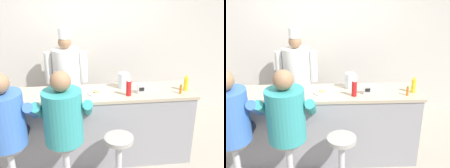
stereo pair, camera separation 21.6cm
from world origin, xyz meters
The scene contains 14 objects.
wall_back centered at (0.00, 1.71, 1.35)m, with size 10.00×0.06×2.70m.
diner_counter centered at (0.00, 0.29, 0.50)m, with size 2.55×0.58×1.01m.
ketchup_bottle_red centered at (0.39, 0.15, 1.12)m, with size 0.07×0.07×0.25m.
mustard_bottle_yellow centered at (1.16, 0.23, 1.11)m, with size 0.06×0.06×0.22m.
hot_sauce_bottle_orange centered at (1.06, 0.14, 1.06)m, with size 0.03×0.03×0.12m.
water_pitcher_clear centered at (0.36, 0.42, 1.11)m, with size 0.16×0.14×0.21m.
breakfast_plate centered at (-0.01, 0.26, 1.02)m, with size 0.24×0.24×0.05m.
cereal_bowl centered at (-0.24, 0.34, 1.04)m, with size 0.15×0.15×0.06m.
coffee_mug_blue centered at (-1.10, 0.34, 1.05)m, with size 0.13×0.09×0.08m.
napkin_dispenser_chrome centered at (0.56, 0.21, 1.07)m, with size 0.10×0.06×0.13m.
diner_seated_blue centered at (-1.02, -0.24, 0.93)m, with size 0.65×0.64×1.50m.
diner_seated_teal centered at (-0.40, -0.24, 0.93)m, with size 0.65×0.64×1.50m.
empty_stool_round centered at (0.21, -0.27, 0.45)m, with size 0.34×0.34×0.67m.
cook_in_whites_near centered at (-0.43, 1.18, 0.94)m, with size 0.67×0.43×1.70m.
Camera 2 is at (0.05, -2.85, 2.35)m, focal length 42.00 mm.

